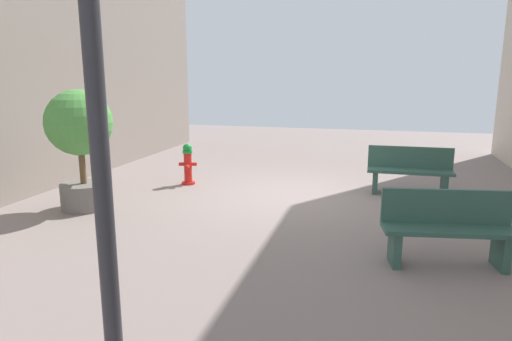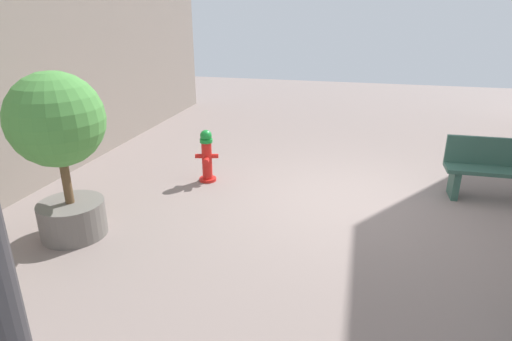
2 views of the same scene
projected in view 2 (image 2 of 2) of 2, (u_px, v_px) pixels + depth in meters
ground_plane at (349, 202)px, 6.56m from camera, size 23.40×23.40×0.00m
fire_hydrant at (207, 156)px, 7.22m from camera, size 0.40×0.37×0.91m
bench_near at (502, 169)px, 6.51m from camera, size 1.66×0.46×0.95m
planter_tree at (59, 138)px, 5.15m from camera, size 1.15×1.15×2.13m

